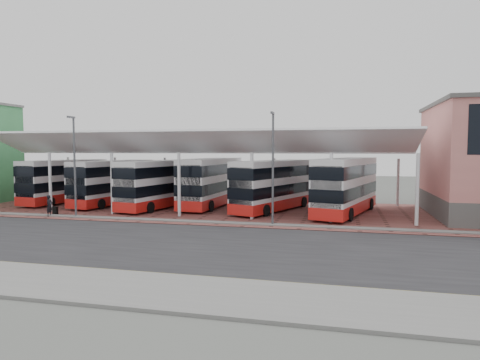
{
  "coord_description": "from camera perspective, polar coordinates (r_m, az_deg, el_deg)",
  "views": [
    {
      "loc": [
        6.85,
        -23.74,
        5.41
      ],
      "look_at": [
        -0.79,
        7.89,
        3.13
      ],
      "focal_mm": 32.0,
      "sensor_mm": 36.0,
      "label": 1
    }
  ],
  "objects": [
    {
      "name": "ground",
      "position": [
        25.3,
        -2.48,
        -8.35
      ],
      "size": [
        140.0,
        140.0,
        0.0
      ],
      "primitive_type": "plane",
      "color": "#4B4D48"
    },
    {
      "name": "road",
      "position": [
        24.36,
        -3.14,
        -8.81
      ],
      "size": [
        120.0,
        14.0,
        0.02
      ],
      "primitive_type": "cube",
      "color": "black",
      "rests_on": "ground"
    },
    {
      "name": "forecourt",
      "position": [
        37.45,
        6.01,
        -4.28
      ],
      "size": [
        72.0,
        16.0,
        0.06
      ],
      "primitive_type": "cube",
      "color": "brown",
      "rests_on": "ground"
    },
    {
      "name": "sidewalk",
      "position": [
        17.11,
        -11.11,
        -14.26
      ],
      "size": [
        120.0,
        4.0,
        0.14
      ],
      "primitive_type": "cube",
      "color": "#61615F",
      "rests_on": "ground"
    },
    {
      "name": "north_kerb",
      "position": [
        31.18,
        0.69,
        -5.86
      ],
      "size": [
        120.0,
        0.8,
        0.14
      ],
      "primitive_type": "cube",
      "color": "#61615F",
      "rests_on": "ground"
    },
    {
      "name": "yellow_line_near",
      "position": [
        18.88,
        -8.51,
        -12.62
      ],
      "size": [
        120.0,
        0.12,
        0.01
      ],
      "primitive_type": "cube",
      "color": "#E9CA00",
      "rests_on": "road"
    },
    {
      "name": "yellow_line_far",
      "position": [
        19.14,
        -8.17,
        -12.38
      ],
      "size": [
        120.0,
        0.12,
        0.01
      ],
      "primitive_type": "cube",
      "color": "#E9CA00",
      "rests_on": "road"
    },
    {
      "name": "canopy",
      "position": [
        39.81,
        -5.27,
        4.54
      ],
      "size": [
        37.0,
        11.63,
        7.07
      ],
      "color": "silver",
      "rests_on": "ground"
    },
    {
      "name": "lamp_west",
      "position": [
        36.56,
        -21.21,
        2.08
      ],
      "size": [
        0.16,
        0.9,
        8.07
      ],
      "color": "#4E5055",
      "rests_on": "ground"
    },
    {
      "name": "lamp_east",
      "position": [
        30.43,
        4.4,
        2.01
      ],
      "size": [
        0.16,
        0.9,
        8.07
      ],
      "color": "#4E5055",
      "rests_on": "ground"
    },
    {
      "name": "bus_0",
      "position": [
        47.42,
        -22.28,
        -0.16
      ],
      "size": [
        3.5,
        10.73,
        4.34
      ],
      "rotation": [
        0.0,
        0.0,
        -0.1
      ],
      "color": "silver",
      "rests_on": "forecourt"
    },
    {
      "name": "bus_1",
      "position": [
        43.9,
        -16.52,
        -0.35
      ],
      "size": [
        3.84,
        10.73,
        4.33
      ],
      "rotation": [
        0.0,
        0.0,
        -0.14
      ],
      "color": "silver",
      "rests_on": "forecourt"
    },
    {
      "name": "bus_2",
      "position": [
        40.48,
        -10.48,
        -0.55
      ],
      "size": [
        4.41,
        10.93,
        4.39
      ],
      "rotation": [
        0.0,
        0.0,
        -0.19
      ],
      "color": "silver",
      "rests_on": "forecourt"
    },
    {
      "name": "bus_3",
      "position": [
        40.84,
        -3.8,
        -0.33
      ],
      "size": [
        3.32,
        11.23,
        4.57
      ],
      "rotation": [
        0.0,
        0.0,
        -0.07
      ],
      "color": "silver",
      "rests_on": "forecourt"
    },
    {
      "name": "bus_4",
      "position": [
        38.0,
        4.56,
        -0.76
      ],
      "size": [
        6.14,
        10.94,
        4.44
      ],
      "rotation": [
        0.0,
        0.0,
        -0.36
      ],
      "color": "silver",
      "rests_on": "forecourt"
    },
    {
      "name": "bus_5",
      "position": [
        36.86,
        13.99,
        -0.83
      ],
      "size": [
        5.51,
        11.63,
        4.67
      ],
      "rotation": [
        0.0,
        0.0,
        -0.27
      ],
      "color": "silver",
      "rests_on": "forecourt"
    },
    {
      "name": "pedestrian",
      "position": [
        37.9,
        -24.06,
        -3.15
      ],
      "size": [
        0.45,
        0.65,
        1.73
      ],
      "primitive_type": "imported",
      "rotation": [
        0.0,
        0.0,
        1.63
      ],
      "color": "black",
      "rests_on": "forecourt"
    },
    {
      "name": "suitcase",
      "position": [
        38.79,
        -23.41,
        -3.76
      ],
      "size": [
        0.39,
        0.28,
        0.66
      ],
      "primitive_type": "cube",
      "color": "black",
      "rests_on": "forecourt"
    }
  ]
}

